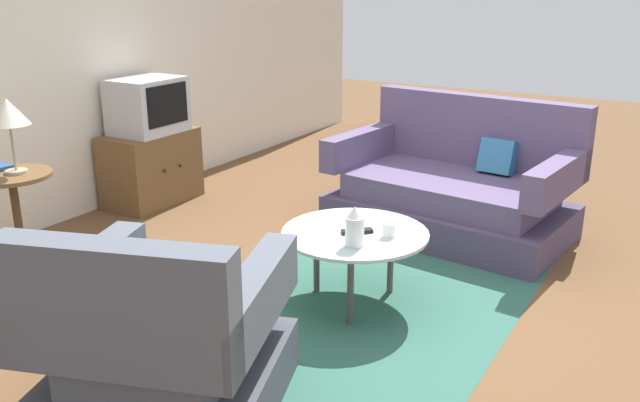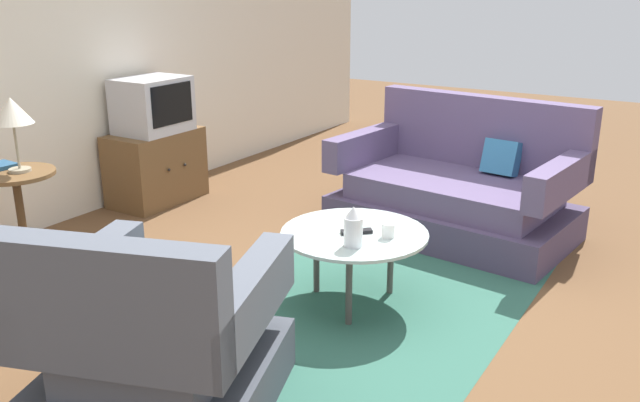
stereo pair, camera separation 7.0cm
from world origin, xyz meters
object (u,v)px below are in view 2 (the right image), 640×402
object	(u,v)px
coffee_table	(354,238)
tv_remote_dark	(357,231)
vase	(353,227)
armchair	(158,350)
mug	(389,230)
television	(153,105)
couch	(458,191)
side_table	(19,200)
tv_stand	(156,167)
table_lamp	(12,113)

from	to	relation	value
coffee_table	tv_remote_dark	xyz separation A→B (m)	(-0.01, -0.02, 0.04)
vase	armchair	bearing A→B (deg)	166.69
mug	television	bearing A→B (deg)	73.18
coffee_table	mug	world-z (taller)	mug
television	vase	world-z (taller)	television
couch	mug	size ratio (longest dim) A/B	15.26
side_table	television	bearing A→B (deg)	9.62
vase	tv_remote_dark	xyz separation A→B (m)	(0.17, 0.07, -0.09)
tv_stand	coffee_table	bearing A→B (deg)	-108.71
armchair	tv_stand	size ratio (longest dim) A/B	1.51
couch	table_lamp	xyz separation A→B (m)	(-2.03, 2.07, 0.69)
coffee_table	tv_stand	world-z (taller)	tv_stand
vase	mug	world-z (taller)	vase
tv_stand	television	distance (m)	0.51
tv_remote_dark	armchair	bearing A→B (deg)	39.79
mug	vase	bearing A→B (deg)	155.10
side_table	tv_stand	distance (m)	1.45
table_lamp	tv_remote_dark	bearing A→B (deg)	-72.96
table_lamp	mug	bearing A→B (deg)	-73.23
couch	mug	world-z (taller)	couch
coffee_table	mug	xyz separation A→B (m)	(0.03, -0.19, 0.07)
couch	table_lamp	size ratio (longest dim) A/B	3.78
mug	table_lamp	bearing A→B (deg)	106.77
television	tv_remote_dark	distance (m)	2.43
couch	table_lamp	distance (m)	2.98
armchair	tv_stand	distance (m)	2.96
couch	table_lamp	world-z (taller)	table_lamp
coffee_table	table_lamp	bearing A→B (deg)	107.56
mug	tv_remote_dark	bearing A→B (deg)	103.64
tv_stand	table_lamp	distance (m)	1.59
coffee_table	mug	distance (m)	0.21
coffee_table	tv_stand	bearing A→B (deg)	71.29
television	table_lamp	bearing A→B (deg)	-169.24
couch	tv_remote_dark	distance (m)	1.42
couch	tv_remote_dark	size ratio (longest dim) A/B	10.70
television	tv_stand	bearing A→B (deg)	90.00
tv_stand	television	xyz separation A→B (m)	(0.00, -0.01, 0.51)
armchair	couch	xyz separation A→B (m)	(2.73, -0.26, -0.01)
armchair	tv_stand	bearing A→B (deg)	116.29
side_table	mug	world-z (taller)	side_table
couch	coffee_table	bearing A→B (deg)	93.14
television	armchair	bearing A→B (deg)	-135.30
coffee_table	vase	xyz separation A→B (m)	(-0.18, -0.09, 0.14)
coffee_table	side_table	world-z (taller)	side_table
couch	coffee_table	distance (m)	1.40
tv_stand	vase	xyz separation A→B (m)	(-0.95, -2.36, 0.24)
armchair	table_lamp	world-z (taller)	table_lamp
television	mug	bearing A→B (deg)	-106.82
table_lamp	couch	bearing A→B (deg)	-45.55
tv_stand	vase	bearing A→B (deg)	-111.97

